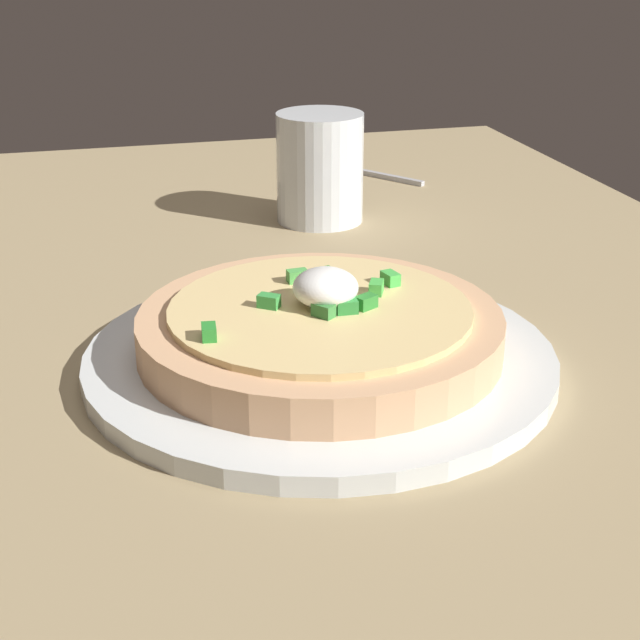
% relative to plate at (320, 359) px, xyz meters
% --- Properties ---
extents(dining_table, '(1.15, 0.90, 0.03)m').
position_rel_plate_xyz_m(dining_table, '(0.06, 0.06, -0.02)').
color(dining_table, '#97835E').
rests_on(dining_table, ground).
extents(plate, '(0.29, 0.29, 0.01)m').
position_rel_plate_xyz_m(plate, '(0.00, 0.00, 0.00)').
color(plate, silver).
rests_on(plate, dining_table).
extents(pizza, '(0.22, 0.22, 0.05)m').
position_rel_plate_xyz_m(pizza, '(0.00, -0.00, 0.02)').
color(pizza, tan).
rests_on(pizza, plate).
extents(cup_near, '(0.08, 0.08, 0.10)m').
position_rel_plate_xyz_m(cup_near, '(0.30, -0.08, 0.04)').
color(cup_near, silver).
rests_on(cup_near, dining_table).
extents(fork, '(0.10, 0.08, 0.00)m').
position_rel_plate_xyz_m(fork, '(0.43, -0.17, -0.00)').
color(fork, '#B7B7BC').
rests_on(fork, dining_table).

